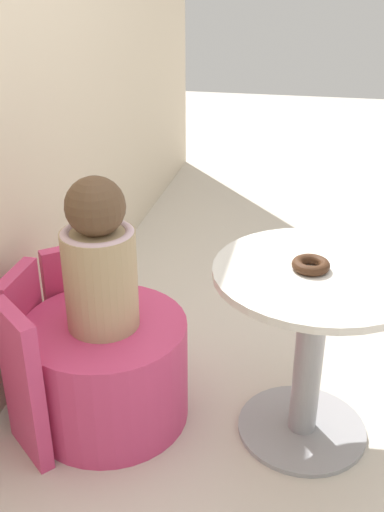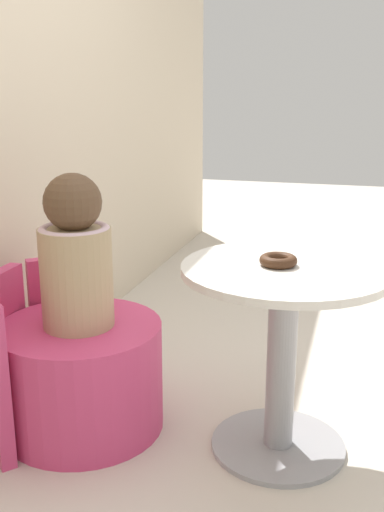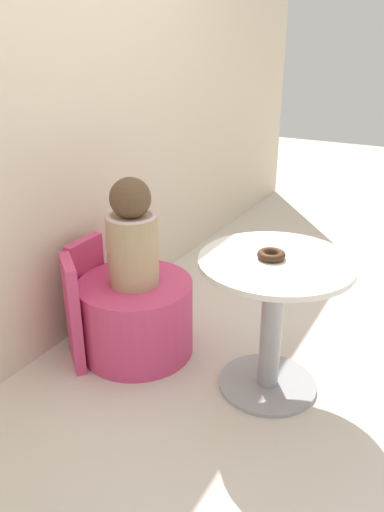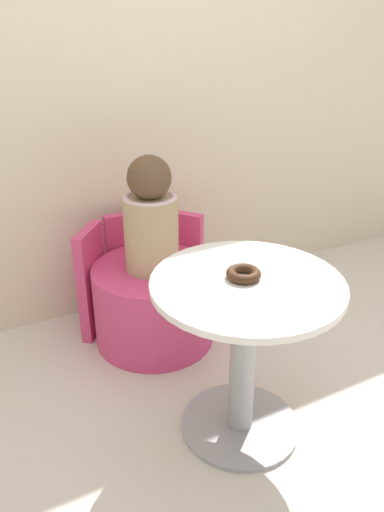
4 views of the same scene
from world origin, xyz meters
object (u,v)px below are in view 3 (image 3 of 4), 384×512
donut (271,255)px  child_figure (132,236)px  tub_chair (136,317)px  round_table (273,304)px

donut → child_figure: bearing=94.3°
tub_chair → donut: bearing=-85.7°
tub_chair → donut: (0.05, -0.68, 0.47)m
round_table → donut: bearing=94.9°
child_figure → donut: 0.68m
round_table → child_figure: child_figure is taller
tub_chair → child_figure: bearing=-76.0°
round_table → child_figure: size_ratio=1.25×
round_table → donut: donut is taller
child_figure → donut: (0.05, -0.68, 0.03)m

